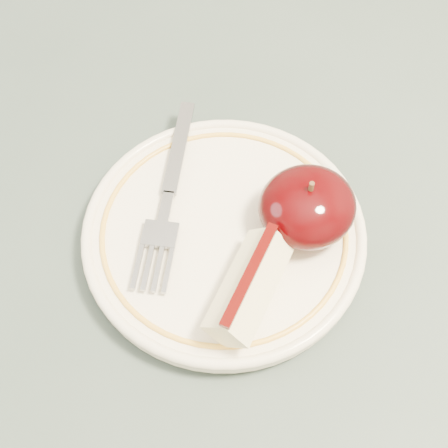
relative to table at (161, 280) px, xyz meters
name	(u,v)px	position (x,y,z in m)	size (l,w,h in m)	color
table	(161,280)	(0.00, 0.00, 0.00)	(0.90, 0.90, 0.75)	brown
plate	(224,233)	(0.05, -0.03, 0.10)	(0.23, 0.23, 0.02)	#F6ECCE
apple_half	(307,207)	(0.11, -0.05, 0.13)	(0.08, 0.07, 0.06)	black
apple_wedge	(249,286)	(0.04, -0.09, 0.12)	(0.09, 0.08, 0.04)	beige
fork	(169,195)	(0.02, 0.01, 0.11)	(0.12, 0.16, 0.00)	gray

